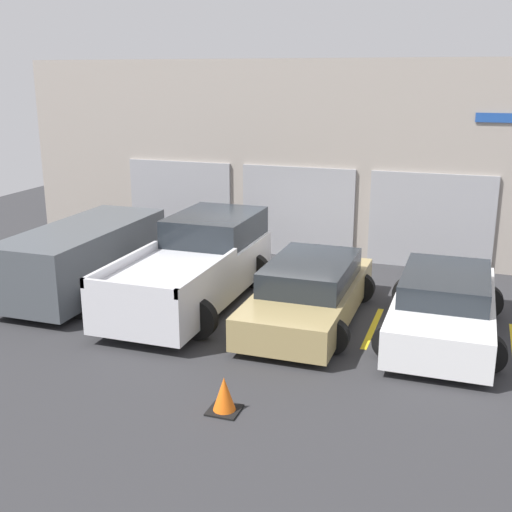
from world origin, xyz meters
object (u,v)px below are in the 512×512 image
Objects in this scene: sedan_white at (444,306)px; sedan_side at (85,257)px; traffic_cone at (224,396)px; van_right at (310,292)px; pickup_truck at (196,265)px.

sedan_white is 7.86m from sedan_side.
sedan_white reaches higher than traffic_cone.
sedan_white is 2.62m from van_right.
van_right is 4.03m from traffic_cone.
sedan_white is at bearing -0.15° from van_right.
sedan_side is 8.20× the size of traffic_cone.
sedan_white is 0.96× the size of sedan_side.
van_right is (5.24, 0.03, -0.26)m from sedan_side.
sedan_side reaches higher than traffic_cone.
sedan_white is 0.94× the size of van_right.
sedan_white is at bearing 0.13° from sedan_side.
van_right is at bearing 179.85° from sedan_white.
pickup_truck is 2.64m from van_right.
van_right is (-2.62, 0.01, -0.02)m from sedan_white.
sedan_side is (-2.62, -0.28, 0.03)m from pickup_truck.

